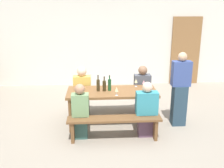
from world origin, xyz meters
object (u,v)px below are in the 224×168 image
wine_glass_0 (117,89)px  bench_far (110,98)px  wine_bottle_0 (98,85)px  wine_glass_2 (144,82)px  wine_glass_3 (148,84)px  standing_host (180,91)px  bench_near (114,123)px  wine_bottle_1 (110,85)px  wine_bottle_2 (104,86)px  tasting_table (112,95)px  wine_glass_1 (136,81)px  wooden_door (185,51)px  seated_guest_near_1 (147,111)px  seated_guest_near_0 (81,112)px  seated_guest_far_1 (142,91)px  seated_guest_far_0 (82,92)px

wine_glass_0 → bench_far: bearing=94.3°
wine_glass_0 → wine_bottle_0: bearing=140.5°
wine_glass_0 → wine_glass_2: (0.63, 0.49, -0.01)m
wine_glass_3 → standing_host: (0.64, -0.13, -0.11)m
bench_near → wine_bottle_0: wine_bottle_0 is taller
wine_bottle_1 → wine_bottle_2: size_ratio=1.06×
wine_bottle_0 → wine_glass_2: size_ratio=2.15×
wine_bottle_0 → wine_glass_2: 1.01m
wine_bottle_1 → tasting_table: bearing=-30.1°
tasting_table → wine_glass_1: bearing=25.7°
wooden_door → seated_guest_near_1: size_ratio=1.93×
wine_bottle_2 → seated_guest_near_0: seated_guest_near_0 is taller
wine_glass_0 → seated_guest_near_1: size_ratio=0.16×
seated_guest_near_1 → wine_glass_3: bearing=-12.6°
wine_bottle_1 → wine_glass_1: bearing=21.5°
wine_glass_1 → wine_glass_2: (0.16, -0.05, -0.01)m
bench_near → wine_glass_0: (0.07, 0.40, 0.52)m
wooden_door → bench_near: 4.39m
wine_glass_1 → seated_guest_near_0: size_ratio=0.16×
bench_far → seated_guest_far_1: bearing=-11.6°
wine_bottle_2 → wine_glass_3: size_ratio=1.81×
wine_glass_1 → bench_far: bearing=141.8°
wine_bottle_2 → wine_glass_0: (0.23, -0.30, 0.01)m
wine_bottle_1 → seated_guest_near_0: (-0.58, -0.56, -0.36)m
wine_glass_3 → bench_far: bearing=139.6°
seated_guest_far_1 → seated_guest_near_0: bearing=-51.8°
seated_guest_far_0 → seated_guest_near_1: bearing=49.9°
bench_far → wine_glass_1: size_ratio=10.42×
wine_bottle_2 → seated_guest_far_1: 1.08m
wine_glass_1 → seated_guest_far_1: (0.19, 0.28, -0.33)m
seated_guest_near_0 → wine_glass_0: bearing=-70.3°
seated_guest_far_1 → standing_host: 0.95m
wine_bottle_2 → wine_glass_3: (0.92, 0.02, 0.00)m
wine_bottle_0 → wine_glass_2: wine_bottle_0 is taller
wine_glass_1 → wine_glass_3: (0.22, -0.22, -0.01)m
bench_near → seated_guest_near_0: bearing=166.7°
seated_guest_near_0 → seated_guest_far_1: (1.36, 1.07, 0.03)m
wine_bottle_1 → wine_bottle_2: (-0.11, -0.02, -0.01)m
bench_far → seated_guest_far_1: size_ratio=1.53×
tasting_table → wine_glass_3: wine_glass_3 is taller
wine_glass_1 → seated_guest_far_0: bearing=166.9°
tasting_table → bench_far: bearing=90.0°
wine_glass_2 → standing_host: (0.70, -0.31, -0.11)m
bench_far → wine_glass_0: wine_glass_0 is taller
wine_glass_2 → seated_guest_near_0: size_ratio=0.15×
wine_glass_1 → wine_bottle_1: bearing=-158.5°
wooden_door → wine_glass_1: bearing=-126.7°
wine_bottle_0 → seated_guest_far_0: seated_guest_far_0 is taller
tasting_table → bench_near: tasting_table is taller
wine_glass_0 → wine_glass_2: wine_glass_0 is taller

